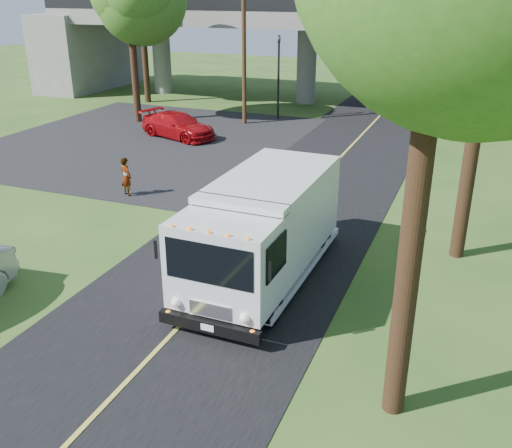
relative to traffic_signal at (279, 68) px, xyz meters
The scene contains 10 objects.
ground 26.87m from the traffic_signal, 77.01° to the right, with size 120.00×120.00×0.00m, color #2C501C.
road 17.38m from the traffic_signal, 69.44° to the right, with size 7.00×90.00×0.02m, color black.
parking_lot 9.96m from the traffic_signal, 122.01° to the right, with size 16.00×18.00×0.01m, color black.
lane_line 17.38m from the traffic_signal, 69.44° to the right, with size 0.12×90.00×0.01m, color gold.
overpass 8.59m from the traffic_signal, 45.00° to the left, with size 54.00×10.00×7.30m.
traffic_signal is the anchor object (origin of this frame).
utility_pole 2.86m from the traffic_signal, 126.87° to the right, with size 1.60×0.26×9.00m.
step_van 21.98m from the traffic_signal, 71.30° to the right, with size 2.74×7.21×3.01m.
red_sedan 8.01m from the traffic_signal, 118.21° to the right, with size 1.95×4.80×1.39m, color #9E090F.
pedestrian 16.30m from the traffic_signal, 92.76° to the right, with size 0.59×0.39×1.61m, color gray.
Camera 1 is at (6.37, -8.68, 7.95)m, focal length 40.00 mm.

